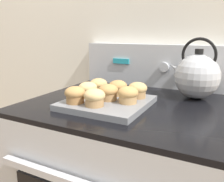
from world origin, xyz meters
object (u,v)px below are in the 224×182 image
Objects in this scene: muffin_r1_c2 at (128,95)px; muffin_r2_c0 at (99,85)px; muffin_r0_c0 at (75,95)px; muffin_r2_c2 at (138,90)px; muffin_r1_c0 at (88,90)px; muffin_r2_c1 at (118,88)px; muffin_pan at (107,103)px; tea_kettle at (197,76)px; muffin_r0_c1 at (95,97)px; muffin_r1_c1 at (108,92)px.

muffin_r2_c0 is at bearing 153.50° from muffin_r1_c2.
muffin_r0_c0 and muffin_r2_c2 have the same top height.
muffin_r1_c0 is 0.17m from muffin_r1_c2.
muffin_r1_c0 and muffin_r2_c1 have the same top height.
muffin_r2_c1 is (-0.08, 0.09, 0.00)m from muffin_r1_c2.
muffin_r2_c2 is (0.08, -0.00, 0.00)m from muffin_r2_c1.
muffin_r0_c0 reaches higher than muffin_pan.
tea_kettle reaches higher than muffin_r0_c0.
muffin_r2_c1 is (0.09, 0.17, 0.00)m from muffin_r0_c0.
muffin_pan is at bearing 179.90° from muffin_r1_c2.
muffin_r0_c0 is 1.00× the size of muffin_r1_c0.
muffin_r1_c0 is at bearing -89.57° from muffin_r2_c0.
muffin_r1_c0 reaches higher than muffin_pan.
muffin_r0_c1 is (-0.00, -0.09, 0.04)m from muffin_pan.
muffin_r2_c0 is (-0.08, 0.17, 0.00)m from muffin_r0_c1.
muffin_pan is 4.01× the size of muffin_r1_c0.
muffin_r0_c0 and muffin_r1_c0 have the same top height.
muffin_r1_c0 is 1.00× the size of muffin_r2_c0.
muffin_r2_c2 is at bearing 43.97° from muffin_pan.
tea_kettle is at bearing 26.32° from muffin_r2_c0.
muffin_pan is 4.01× the size of muffin_r2_c1.
muffin_r1_c1 is at bearing 0.59° from muffin_r1_c0.
muffin_r1_c2 is 1.00× the size of muffin_r2_c0.
muffin_r2_c0 is at bearing 90.43° from muffin_r1_c0.
muffin_r2_c0 is 0.17m from muffin_r2_c2.
muffin_r2_c2 is 0.26m from tea_kettle.
muffin_r1_c2 is (0.09, 0.09, 0.00)m from muffin_r0_c1.
muffin_r2_c0 is at bearing -179.67° from muffin_r2_c1.
muffin_r2_c0 is at bearing 137.58° from muffin_r1_c1.
muffin_r0_c0 and muffin_r2_c1 have the same top height.
muffin_r2_c1 is at bearing 90.28° from muffin_r1_c1.
muffin_r1_c0 is (-0.09, 0.00, 0.04)m from muffin_pan.
muffin_r1_c2 is 0.12m from muffin_r2_c1.
muffin_r1_c2 is 1.00× the size of muffin_r2_c1.
muffin_r0_c1 and muffin_r1_c2 have the same top height.
muffin_r0_c0 is 0.24m from muffin_r2_c2.
muffin_r1_c0 and muffin_r1_c2 have the same top height.
muffin_r1_c0 is at bearing -154.66° from muffin_r2_c2.
muffin_r1_c1 is (0.01, 0.09, 0.00)m from muffin_r0_c1.
muffin_r2_c1 is 0.08m from muffin_r2_c2.
muffin_r0_c1 is 0.12m from muffin_r1_c2.
muffin_r1_c1 is at bearing 177.99° from muffin_r1_c2.
muffin_r2_c2 is (0.09, 0.08, 0.04)m from muffin_pan.
muffin_r1_c2 is at bearing -92.49° from muffin_r2_c2.
muffin_r2_c1 is at bearing 0.33° from muffin_r2_c0.
muffin_r1_c0 and muffin_r2_c0 have the same top height.
muffin_pan is at bearing -91.59° from muffin_r2_c1.
tea_kettle is at bearing 51.51° from muffin_r0_c1.
tea_kettle is at bearing 35.95° from muffin_r1_c0.
tea_kettle is at bearing 43.82° from muffin_pan.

